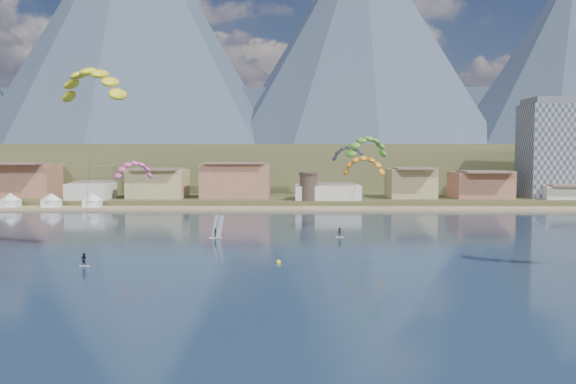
{
  "coord_description": "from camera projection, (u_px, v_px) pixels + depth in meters",
  "views": [
    {
      "loc": [
        1.34,
        -64.11,
        16.35
      ],
      "look_at": [
        0.0,
        32.0,
        10.0
      ],
      "focal_mm": 36.82,
      "sensor_mm": 36.0,
      "label": 1
    }
  ],
  "objects": [
    {
      "name": "watchtower",
      "position": [
        308.0,
        186.0,
        178.32
      ],
      "size": [
        5.82,
        5.82,
        8.6
      ],
      "color": "#47382D",
      "rests_on": "ground"
    },
    {
      "name": "distant_kite_orange",
      "position": [
        364.0,
        163.0,
        131.41
      ],
      "size": [
        10.36,
        6.94,
        17.54
      ],
      "color": "#262626",
      "rests_on": "ground"
    },
    {
      "name": "kitesurfer_yellow",
      "position": [
        93.0,
        80.0,
        95.8
      ],
      "size": [
        13.18,
        17.21,
        31.64
      ],
      "color": "silver",
      "rests_on": "ground"
    },
    {
      "name": "beach",
      "position": [
        292.0,
        209.0,
        170.81
      ],
      "size": [
        2200.0,
        12.0,
        0.9
      ],
      "color": "tan",
      "rests_on": "ground"
    },
    {
      "name": "town",
      "position": [
        166.0,
        179.0,
        186.82
      ],
      "size": [
        400.0,
        24.0,
        12.0
      ],
      "color": "silver",
      "rests_on": "ground"
    },
    {
      "name": "distant_kite_dark",
      "position": [
        349.0,
        151.0,
        144.48
      ],
      "size": [
        9.03,
        6.37,
        19.72
      ],
      "color": "#262626",
      "rests_on": "ground"
    },
    {
      "name": "windsurfer",
      "position": [
        216.0,
        231.0,
        113.54
      ],
      "size": [
        2.54,
        2.78,
        4.38
      ],
      "color": "silver",
      "rests_on": "ground"
    },
    {
      "name": "beach_tents",
      "position": [
        30.0,
        197.0,
        171.64
      ],
      "size": [
        43.4,
        6.4,
        5.0
      ],
      "color": "white",
      "rests_on": "ground"
    },
    {
      "name": "distant_kite_pink",
      "position": [
        134.0,
        167.0,
        123.43
      ],
      "size": [
        8.76,
        7.88,
        16.51
      ],
      "color": "#262626",
      "rests_on": "ground"
    },
    {
      "name": "kitesurfer_green",
      "position": [
        367.0,
        144.0,
        124.23
      ],
      "size": [
        12.58,
        15.7,
        22.11
      ],
      "color": "silver",
      "rests_on": "ground"
    },
    {
      "name": "ground",
      "position": [
        284.0,
        301.0,
        65.07
      ],
      "size": [
        2400.0,
        2400.0,
        0.0
      ],
      "primitive_type": "plane",
      "color": "black",
      "rests_on": "ground"
    },
    {
      "name": "foothills",
      "position": [
        338.0,
        168.0,
        296.1
      ],
      "size": [
        940.0,
        210.0,
        18.0
      ],
      "color": "brown",
      "rests_on": "ground"
    },
    {
      "name": "mountain_ridge",
      "position": [
        286.0,
        63.0,
        877.13
      ],
      "size": [
        2060.0,
        480.0,
        400.0
      ],
      "color": "#2A3846",
      "rests_on": "ground"
    },
    {
      "name": "land",
      "position": [
        295.0,
        169.0,
        623.79
      ],
      "size": [
        2200.0,
        900.0,
        4.0
      ],
      "color": "#4E4C2B",
      "rests_on": "ground"
    },
    {
      "name": "buoy",
      "position": [
        279.0,
        262.0,
        87.67
      ],
      "size": [
        0.75,
        0.75,
        0.75
      ],
      "color": "yellow",
      "rests_on": "ground"
    },
    {
      "name": "apartment_tower",
      "position": [
        555.0,
        149.0,
        190.41
      ],
      "size": [
        20.0,
        16.0,
        32.0
      ],
      "color": "gray",
      "rests_on": "ground"
    }
  ]
}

